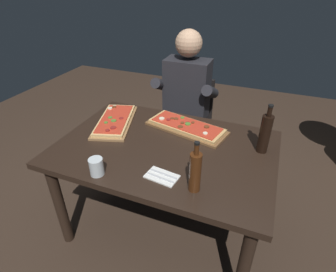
# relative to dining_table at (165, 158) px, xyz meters

# --- Properties ---
(ground_plane) EXTENTS (6.40, 6.40, 0.00)m
(ground_plane) POSITION_rel_dining_table_xyz_m (0.00, 0.00, -0.64)
(ground_plane) COLOR #38281E
(dining_table) EXTENTS (1.40, 0.96, 0.74)m
(dining_table) POSITION_rel_dining_table_xyz_m (0.00, 0.00, 0.00)
(dining_table) COLOR black
(dining_table) RESTS_ON ground_plane
(pizza_rectangular_front) EXTENTS (0.62, 0.36, 0.05)m
(pizza_rectangular_front) POSITION_rel_dining_table_xyz_m (0.06, 0.26, 0.12)
(pizza_rectangular_front) COLOR brown
(pizza_rectangular_front) RESTS_ON dining_table
(pizza_rectangular_left) EXTENTS (0.39, 0.57, 0.05)m
(pizza_rectangular_left) POSITION_rel_dining_table_xyz_m (-0.47, 0.15, 0.12)
(pizza_rectangular_left) COLOR olive
(pizza_rectangular_left) RESTS_ON dining_table
(wine_bottle_dark) EXTENTS (0.06, 0.06, 0.30)m
(wine_bottle_dark) POSITION_rel_dining_table_xyz_m (0.29, -0.32, 0.21)
(wine_bottle_dark) COLOR #47230F
(wine_bottle_dark) RESTS_ON dining_table
(oil_bottle_amber) EXTENTS (0.07, 0.07, 0.32)m
(oil_bottle_amber) POSITION_rel_dining_table_xyz_m (0.59, 0.18, 0.23)
(oil_bottle_amber) COLOR black
(oil_bottle_amber) RESTS_ON dining_table
(tumbler_near_camera) EXTENTS (0.08, 0.08, 0.10)m
(tumbler_near_camera) POSITION_rel_dining_table_xyz_m (-0.25, -0.40, 0.15)
(tumbler_near_camera) COLOR silver
(tumbler_near_camera) RESTS_ON dining_table
(napkin_cutlery_set) EXTENTS (0.19, 0.13, 0.01)m
(napkin_cutlery_set) POSITION_rel_dining_table_xyz_m (0.10, -0.29, 0.10)
(napkin_cutlery_set) COLOR white
(napkin_cutlery_set) RESTS_ON dining_table
(diner_chair) EXTENTS (0.44, 0.44, 0.87)m
(diner_chair) POSITION_rel_dining_table_xyz_m (-0.11, 0.86, -0.16)
(diner_chair) COLOR black
(diner_chair) RESTS_ON ground_plane
(seated_diner) EXTENTS (0.53, 0.41, 1.33)m
(seated_diner) POSITION_rel_dining_table_xyz_m (-0.11, 0.74, 0.10)
(seated_diner) COLOR #23232D
(seated_diner) RESTS_ON ground_plane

